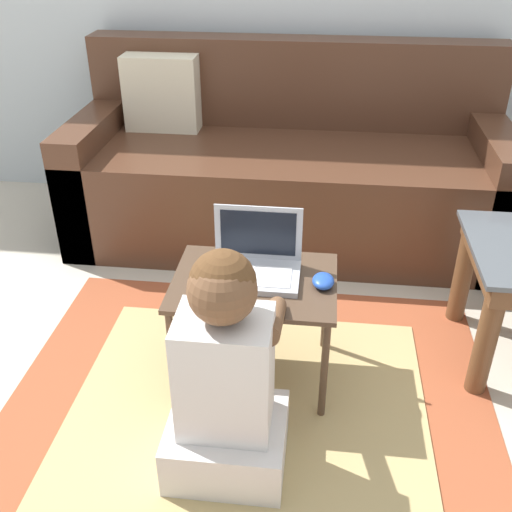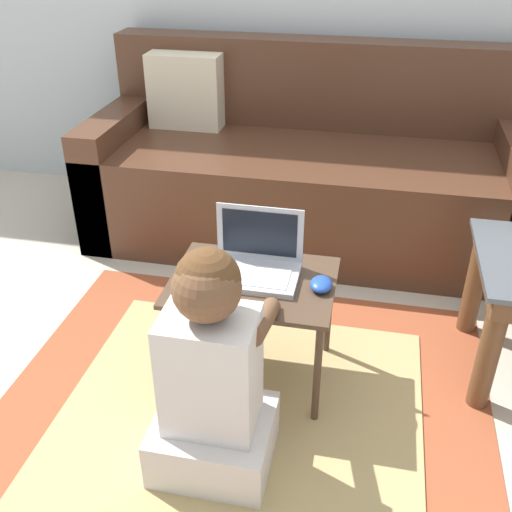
% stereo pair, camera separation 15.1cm
% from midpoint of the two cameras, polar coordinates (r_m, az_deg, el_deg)
% --- Properties ---
extents(ground_plane, '(16.00, 16.00, 0.00)m').
position_cam_midpoint_polar(ground_plane, '(2.19, -2.16, -11.24)').
color(ground_plane, beige).
extents(area_rug, '(1.63, 1.48, 0.01)m').
position_cam_midpoint_polar(area_rug, '(2.04, -3.06, -14.80)').
color(area_rug, '#9E4C2D').
rests_on(area_rug, ground_plane).
extents(couch, '(2.03, 0.83, 0.90)m').
position_cam_midpoint_polar(couch, '(2.96, 1.41, 7.89)').
color(couch, '#4C2D1E').
rests_on(couch, ground_plane).
extents(laptop_desk, '(0.53, 0.40, 0.40)m').
position_cam_midpoint_polar(laptop_desk, '(1.97, -2.38, -3.52)').
color(laptop_desk, '#4C3828').
rests_on(laptop_desk, ground_plane).
extents(laptop, '(0.29, 0.20, 0.21)m').
position_cam_midpoint_polar(laptop, '(1.95, -2.19, -0.92)').
color(laptop, '#B7BCC6').
rests_on(laptop, laptop_desk).
extents(computer_mouse, '(0.07, 0.09, 0.04)m').
position_cam_midpoint_polar(computer_mouse, '(1.91, 4.18, -2.44)').
color(computer_mouse, '#234CB2').
rests_on(computer_mouse, laptop_desk).
extents(person_seated, '(0.34, 0.42, 0.73)m').
position_cam_midpoint_polar(person_seated, '(1.69, -5.52, -11.79)').
color(person_seated, silver).
rests_on(person_seated, ground_plane).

